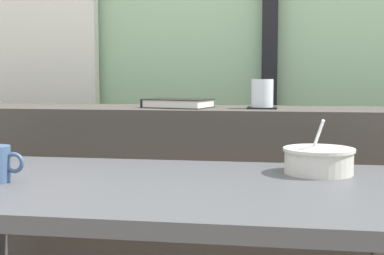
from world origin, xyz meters
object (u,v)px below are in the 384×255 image
at_px(breakfast_table, 155,229).
at_px(closed_book, 178,103).
at_px(coaster_square, 262,108).
at_px(soup_bowl, 319,161).
at_px(juice_glass, 262,95).

relative_size(breakfast_table, closed_book, 5.01).
relative_size(coaster_square, soup_bowl, 0.55).
distance_m(coaster_square, soup_bowl, 0.48).
distance_m(coaster_square, juice_glass, 0.05).
height_order(coaster_square, soup_bowl, coaster_square).
bearing_deg(coaster_square, breakfast_table, -110.52).
bearing_deg(juice_glass, soup_bowl, -70.50).
xyz_separation_m(coaster_square, juice_glass, (0.00, 0.00, 0.05)).
xyz_separation_m(breakfast_table, soup_bowl, (0.39, 0.17, 0.15)).
height_order(breakfast_table, soup_bowl, soup_bowl).
relative_size(breakfast_table, soup_bowl, 6.91).
xyz_separation_m(coaster_square, closed_book, (-0.29, 0.01, 0.01)).
distance_m(juice_glass, soup_bowl, 0.49).
xyz_separation_m(juice_glass, soup_bowl, (0.16, -0.44, -0.15)).
bearing_deg(closed_book, juice_glass, -1.66).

